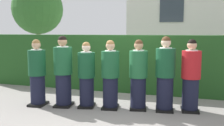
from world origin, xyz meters
The scene contains 10 objects.
ground_plane centered at (0.00, 0.00, 0.00)m, with size 60.00×60.00×0.00m, color gray.
student_front_row_0 centered at (-1.77, -0.31, 0.75)m, with size 0.41×0.52×1.58m.
student_front_row_1 centered at (-1.15, -0.18, 0.79)m, with size 0.45×0.55×1.67m.
student_front_row_2 centered at (-0.60, -0.08, 0.72)m, with size 0.43×0.50×1.53m.
student_front_row_3 centered at (-0.03, -0.02, 0.75)m, with size 0.43×0.53×1.57m.
student_front_row_4 centered at (0.59, 0.12, 0.75)m, with size 0.45×0.52×1.58m.
student_front_row_5 centered at (1.18, 0.19, 0.79)m, with size 0.44×0.55×1.66m.
student_in_red_blazer centered at (1.72, 0.31, 0.76)m, with size 0.43×0.50×1.60m.
hedge centered at (0.00, 1.84, 0.83)m, with size 9.76×0.70×1.66m.
oak_tree_left centered at (-6.32, 6.69, 2.94)m, with size 2.70×2.70×4.30m.
Camera 1 is at (1.78, -5.56, 1.77)m, focal length 41.62 mm.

